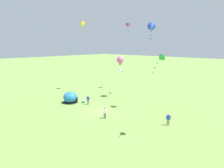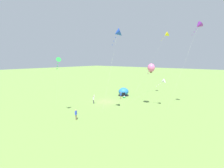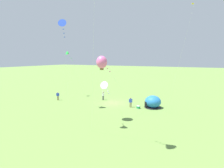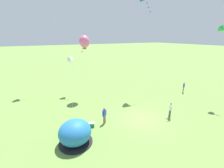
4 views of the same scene
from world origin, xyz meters
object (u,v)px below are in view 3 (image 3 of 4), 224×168
at_px(popup_tent, 153,102).
at_px(person_flying_kite, 103,95).
at_px(person_strolling, 131,102).
at_px(kite_white, 105,86).
at_px(cooler_box, 138,107).
at_px(kite_pink, 102,62).
at_px(kite_green, 68,54).
at_px(person_far_back, 58,96).
at_px(kite_blue, 63,25).

height_order(popup_tent, person_flying_kite, popup_tent).
bearing_deg(popup_tent, person_strolling, 24.28).
distance_m(person_strolling, kite_white, 10.73).
bearing_deg(person_strolling, popup_tent, -155.72).
bearing_deg(cooler_box, kite_pink, 73.15).
bearing_deg(kite_green, person_flying_kite, -176.30).
bearing_deg(cooler_box, person_strolling, -1.18).
bearing_deg(cooler_box, popup_tent, -142.18).
xyz_separation_m(cooler_box, kite_white, (0.85, 9.82, 4.96)).
relative_size(person_flying_kite, kite_white, 0.26).
bearing_deg(person_strolling, person_flying_kite, -19.37).
xyz_separation_m(person_flying_kite, kite_white, (-7.43, 12.27, 4.18)).
relative_size(person_strolling, kite_pink, 0.20).
bearing_deg(person_far_back, person_strolling, -172.77).
height_order(person_flying_kite, kite_blue, kite_blue).
xyz_separation_m(popup_tent, person_strolling, (3.45, 1.56, -0.03)).
bearing_deg(person_flying_kite, person_strolling, 160.63).
height_order(person_flying_kite, kite_green, kite_green).
distance_m(popup_tent, kite_pink, 12.59).
distance_m(person_flying_kite, kite_green, 11.82).
bearing_deg(kite_blue, person_flying_kite, -106.38).
height_order(person_strolling, person_far_back, same).
bearing_deg(person_flying_kite, kite_pink, 119.47).
xyz_separation_m(person_strolling, kite_green, (15.18, -1.88, 8.42)).
distance_m(kite_pink, kite_white, 3.66).
height_order(cooler_box, person_flying_kite, person_flying_kite).
bearing_deg(cooler_box, kite_white, 85.08).
relative_size(person_far_back, kite_white, 0.23).
bearing_deg(person_flying_kite, kite_blue, 73.62).
xyz_separation_m(person_strolling, kite_white, (-0.56, 9.85, 4.22)).
xyz_separation_m(person_flying_kite, kite_green, (8.31, 0.54, 8.39)).
relative_size(person_flying_kite, kite_green, 0.19).
relative_size(popup_tent, person_strolling, 1.63).
xyz_separation_m(cooler_box, kite_green, (16.59, -1.91, 9.17)).
bearing_deg(kite_pink, person_far_back, -23.58).
bearing_deg(kite_blue, popup_tent, -149.96).
xyz_separation_m(cooler_box, person_flying_kite, (8.28, -2.44, 0.78)).
relative_size(cooler_box, kite_green, 0.06).
xyz_separation_m(kite_blue, kite_white, (-9.85, 4.04, -8.46)).
bearing_deg(person_strolling, person_far_back, 7.23).
bearing_deg(person_flying_kite, person_far_back, 28.11).
xyz_separation_m(popup_tent, kite_green, (18.63, -0.32, 8.39)).
relative_size(popup_tent, kite_pink, 0.32).
height_order(kite_blue, kite_pink, kite_blue).
bearing_deg(kite_green, kite_pink, 145.21).
distance_m(kite_blue, kite_pink, 10.31).
relative_size(person_strolling, person_flying_kite, 0.91).
height_order(kite_green, kite_white, kite_green).
bearing_deg(person_far_back, person_flying_kite, -151.89).
bearing_deg(popup_tent, kite_blue, 30.04).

